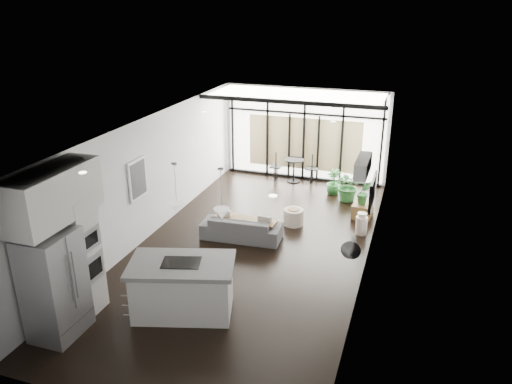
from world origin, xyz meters
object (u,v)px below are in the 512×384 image
Objects in this scene: fridge at (54,285)px; pouf at (293,217)px; island at (183,288)px; milk_can at (362,223)px; sofa at (241,224)px; console_bench at (245,228)px; tv at (373,192)px.

fridge is 6.04m from pouf.
island is 3.34× the size of milk_can.
sofa is 2.85m from milk_can.
console_bench is 3.03m from tv.
sofa is 3.74× the size of pouf.
tv is (0.23, -0.52, 1.03)m from milk_can.
fridge is at bearing 65.02° from sofa.
fridge reaches higher than milk_can.
console_bench is at bearing 68.31° from fridge.
milk_can is 1.18m from tv.
sofa reaches higher than milk_can.
island is at bearing -102.66° from pouf.
milk_can is (2.56, 1.01, 0.03)m from console_bench.
milk_can is at bearing 26.39° from console_bench.
milk_can is (2.62, 1.11, -0.09)m from sofa.
tv is (2.79, 0.49, 1.06)m from console_bench.
sofa is (1.67, 4.26, -0.56)m from fridge.
island is at bearing -121.88° from milk_can.
fridge is 6.64m from tv.
sofa is (-0.02, 3.08, -0.13)m from island.
tv is (1.89, -0.53, 1.10)m from pouf.
console_bench is 2.99× the size of pouf.
fridge is at bearing -161.33° from island.
island reaches higher than sofa.
fridge is 1.67× the size of tv.
tv is at bearing -15.75° from pouf.
fridge reaches higher than console_bench.
pouf is (2.63, 5.38, -0.72)m from fridge.
console_bench is 1.35× the size of tv.
milk_can is 0.49× the size of tv.
console_bench is at bearing -170.02° from tv.
tv reaches higher than pouf.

